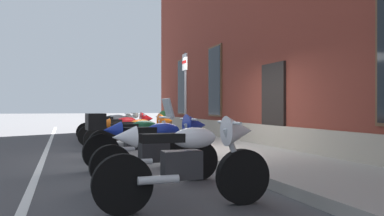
{
  "coord_description": "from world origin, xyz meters",
  "views": [
    {
      "loc": [
        8.83,
        -2.76,
        1.16
      ],
      "look_at": [
        0.94,
        -0.15,
        1.15
      ],
      "focal_mm": 36.41,
      "sensor_mm": 36.0,
      "label": 1
    }
  ],
  "objects_px": {
    "motorcycle_green_touring": "(133,139)",
    "parking_sign": "(185,85)",
    "motorcycle_grey_naked": "(115,129)",
    "motorcycle_white_sport": "(192,159)",
    "motorcycle_red_sport": "(126,130)",
    "motorcycle_blue_sport": "(162,146)",
    "motorcycle_black_naked": "(110,127)",
    "motorcycle_orange_sport": "(140,134)",
    "barrel_planter": "(164,125)"
  },
  "relations": [
    {
      "from": "motorcycle_green_touring",
      "to": "parking_sign",
      "type": "height_order",
      "value": "parking_sign"
    },
    {
      "from": "motorcycle_grey_naked",
      "to": "motorcycle_white_sport",
      "type": "xyz_separation_m",
      "value": [
        7.75,
        -0.08,
        0.08
      ]
    },
    {
      "from": "motorcycle_white_sport",
      "to": "parking_sign",
      "type": "relative_size",
      "value": 0.85
    },
    {
      "from": "motorcycle_red_sport",
      "to": "parking_sign",
      "type": "height_order",
      "value": "parking_sign"
    },
    {
      "from": "motorcycle_green_touring",
      "to": "parking_sign",
      "type": "xyz_separation_m",
      "value": [
        -2.65,
        1.85,
        1.2
      ]
    },
    {
      "from": "motorcycle_red_sport",
      "to": "parking_sign",
      "type": "distance_m",
      "value": 1.98
    },
    {
      "from": "motorcycle_red_sport",
      "to": "motorcycle_blue_sport",
      "type": "bearing_deg",
      "value": -1.74
    },
    {
      "from": "motorcycle_red_sport",
      "to": "motorcycle_green_touring",
      "type": "distance_m",
      "value": 3.04
    },
    {
      "from": "motorcycle_black_naked",
      "to": "motorcycle_orange_sport",
      "type": "bearing_deg",
      "value": 2.1
    },
    {
      "from": "motorcycle_grey_naked",
      "to": "motorcycle_red_sport",
      "type": "relative_size",
      "value": 1.05
    },
    {
      "from": "motorcycle_blue_sport",
      "to": "parking_sign",
      "type": "relative_size",
      "value": 0.82
    },
    {
      "from": "motorcycle_red_sport",
      "to": "motorcycle_blue_sport",
      "type": "height_order",
      "value": "motorcycle_blue_sport"
    },
    {
      "from": "motorcycle_grey_naked",
      "to": "motorcycle_orange_sport",
      "type": "height_order",
      "value": "motorcycle_orange_sport"
    },
    {
      "from": "motorcycle_blue_sport",
      "to": "parking_sign",
      "type": "height_order",
      "value": "parking_sign"
    },
    {
      "from": "motorcycle_blue_sport",
      "to": "barrel_planter",
      "type": "bearing_deg",
      "value": 165.52
    },
    {
      "from": "motorcycle_orange_sport",
      "to": "motorcycle_green_touring",
      "type": "height_order",
      "value": "motorcycle_green_touring"
    },
    {
      "from": "motorcycle_green_touring",
      "to": "barrel_planter",
      "type": "xyz_separation_m",
      "value": [
        -5.53,
        2.0,
        -0.0
      ]
    },
    {
      "from": "motorcycle_red_sport",
      "to": "motorcycle_orange_sport",
      "type": "distance_m",
      "value": 1.57
    },
    {
      "from": "motorcycle_green_touring",
      "to": "motorcycle_white_sport",
      "type": "height_order",
      "value": "motorcycle_green_touring"
    },
    {
      "from": "motorcycle_red_sport",
      "to": "motorcycle_green_touring",
      "type": "xyz_separation_m",
      "value": [
        3.02,
        -0.31,
        -0.01
      ]
    },
    {
      "from": "motorcycle_black_naked",
      "to": "motorcycle_white_sport",
      "type": "distance_m",
      "value": 9.27
    },
    {
      "from": "motorcycle_orange_sport",
      "to": "motorcycle_black_naked",
      "type": "bearing_deg",
      "value": -177.9
    },
    {
      "from": "motorcycle_black_naked",
      "to": "parking_sign",
      "type": "distance_m",
      "value": 4.05
    },
    {
      "from": "parking_sign",
      "to": "barrel_planter",
      "type": "distance_m",
      "value": 3.13
    },
    {
      "from": "motorcycle_green_touring",
      "to": "barrel_planter",
      "type": "height_order",
      "value": "motorcycle_green_touring"
    },
    {
      "from": "motorcycle_red_sport",
      "to": "motorcycle_grey_naked",
      "type": "bearing_deg",
      "value": -176.59
    },
    {
      "from": "motorcycle_green_touring",
      "to": "barrel_planter",
      "type": "bearing_deg",
      "value": 160.09
    },
    {
      "from": "motorcycle_grey_naked",
      "to": "motorcycle_blue_sport",
      "type": "relative_size",
      "value": 1.05
    },
    {
      "from": "motorcycle_black_naked",
      "to": "barrel_planter",
      "type": "relative_size",
      "value": 2.41
    },
    {
      "from": "motorcycle_white_sport",
      "to": "barrel_planter",
      "type": "xyz_separation_m",
      "value": [
        -8.67,
        1.87,
        -0.02
      ]
    },
    {
      "from": "motorcycle_green_touring",
      "to": "motorcycle_blue_sport",
      "type": "relative_size",
      "value": 1.04
    },
    {
      "from": "motorcycle_red_sport",
      "to": "motorcycle_white_sport",
      "type": "bearing_deg",
      "value": -1.65
    },
    {
      "from": "motorcycle_black_naked",
      "to": "motorcycle_red_sport",
      "type": "relative_size",
      "value": 1.06
    },
    {
      "from": "motorcycle_black_naked",
      "to": "motorcycle_green_touring",
      "type": "distance_m",
      "value": 6.14
    },
    {
      "from": "motorcycle_red_sport",
      "to": "motorcycle_white_sport",
      "type": "relative_size",
      "value": 0.97
    },
    {
      "from": "motorcycle_white_sport",
      "to": "motorcycle_red_sport",
      "type": "bearing_deg",
      "value": 178.35
    },
    {
      "from": "motorcycle_orange_sport",
      "to": "parking_sign",
      "type": "relative_size",
      "value": 0.89
    },
    {
      "from": "motorcycle_grey_naked",
      "to": "motorcycle_green_touring",
      "type": "height_order",
      "value": "motorcycle_green_touring"
    },
    {
      "from": "motorcycle_white_sport",
      "to": "barrel_planter",
      "type": "height_order",
      "value": "same"
    },
    {
      "from": "motorcycle_black_naked",
      "to": "motorcycle_grey_naked",
      "type": "relative_size",
      "value": 1.01
    },
    {
      "from": "motorcycle_grey_naked",
      "to": "motorcycle_green_touring",
      "type": "relative_size",
      "value": 1.02
    },
    {
      "from": "motorcycle_black_naked",
      "to": "motorcycle_blue_sport",
      "type": "bearing_deg",
      "value": -0.4
    },
    {
      "from": "motorcycle_grey_naked",
      "to": "motorcycle_red_sport",
      "type": "distance_m",
      "value": 1.59
    },
    {
      "from": "motorcycle_green_touring",
      "to": "motorcycle_blue_sport",
      "type": "xyz_separation_m",
      "value": [
        1.55,
        0.18,
        0.02
      ]
    },
    {
      "from": "motorcycle_red_sport",
      "to": "barrel_planter",
      "type": "relative_size",
      "value": 2.27
    },
    {
      "from": "motorcycle_orange_sport",
      "to": "parking_sign",
      "type": "distance_m",
      "value": 2.23
    },
    {
      "from": "motorcycle_white_sport",
      "to": "parking_sign",
      "type": "xyz_separation_m",
      "value": [
        -5.78,
        1.71,
        1.18
      ]
    },
    {
      "from": "motorcycle_black_naked",
      "to": "motorcycle_white_sport",
      "type": "xyz_separation_m",
      "value": [
        9.27,
        -0.09,
        0.09
      ]
    },
    {
      "from": "motorcycle_black_naked",
      "to": "barrel_planter",
      "type": "height_order",
      "value": "barrel_planter"
    },
    {
      "from": "motorcycle_red_sport",
      "to": "motorcycle_blue_sport",
      "type": "distance_m",
      "value": 4.58
    }
  ]
}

